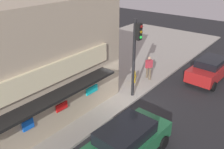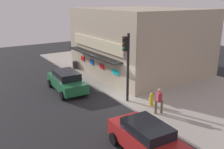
% 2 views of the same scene
% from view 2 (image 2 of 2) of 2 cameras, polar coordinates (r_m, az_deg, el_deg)
% --- Properties ---
extents(ground_plane, '(53.27, 53.27, 0.00)m').
position_cam_2_polar(ground_plane, '(18.35, 0.63, -5.82)').
color(ground_plane, '#232326').
extents(sidewalk, '(35.52, 11.23, 0.14)m').
position_cam_2_polar(sidewalk, '(21.73, 13.10, -2.41)').
color(sidewalk, '#A39E93').
rests_on(sidewalk, ground_plane).
extents(corner_building, '(11.25, 10.63, 6.12)m').
position_cam_2_polar(corner_building, '(24.97, 6.31, 7.81)').
color(corner_building, tan).
rests_on(corner_building, sidewalk).
extents(traffic_light, '(0.32, 0.58, 4.80)m').
position_cam_2_polar(traffic_light, '(16.86, 3.41, 3.61)').
color(traffic_light, black).
rests_on(traffic_light, sidewalk).
extents(fire_hydrant, '(0.48, 0.24, 0.91)m').
position_cam_2_polar(fire_hydrant, '(17.17, 9.01, -5.60)').
color(fire_hydrant, gold).
rests_on(fire_hydrant, sidewalk).
extents(trash_can, '(0.54, 0.54, 0.76)m').
position_cam_2_polar(trash_can, '(26.27, -8.41, 2.20)').
color(trash_can, '#2D2D2D').
rests_on(trash_can, sidewalk).
extents(pedestrian, '(0.59, 0.55, 1.66)m').
position_cam_2_polar(pedestrian, '(15.89, 10.72, -5.69)').
color(pedestrian, brown).
rests_on(pedestrian, sidewalk).
extents(potted_plant_by_doorway, '(0.78, 0.78, 1.07)m').
position_cam_2_polar(potted_plant_by_doorway, '(24.94, -4.24, 2.11)').
color(potted_plant_by_doorway, '#59595B').
rests_on(potted_plant_by_doorway, sidewalk).
extents(parked_car_red, '(4.39, 2.25, 1.62)m').
position_cam_2_polar(parked_car_red, '(12.09, 7.98, -14.32)').
color(parked_car_red, '#AD1E1E').
rests_on(parked_car_red, ground_plane).
extents(parked_car_green, '(4.69, 2.32, 1.61)m').
position_cam_2_polar(parked_car_green, '(20.15, -10.30, -1.47)').
color(parked_car_green, '#1E6038').
rests_on(parked_car_green, ground_plane).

